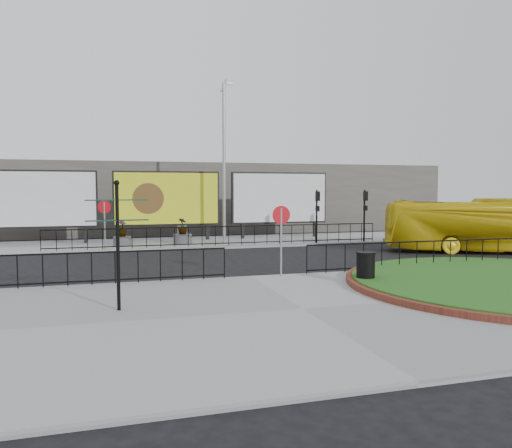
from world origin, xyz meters
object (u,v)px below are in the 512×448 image
object	(u,v)px
litter_bin	(366,268)
lamp_post	(224,160)
planter_b	(183,235)
billboard_mid	(167,199)
bus	(485,226)
planter_a	(122,237)
fingerpost_sign	(118,232)

from	to	relation	value
litter_bin	lamp_post	bearing A→B (deg)	96.89
planter_b	lamp_post	bearing A→B (deg)	0.00
lamp_post	planter_b	distance (m)	4.85
billboard_mid	planter_b	xyz separation A→B (m)	(0.62, -1.97, -2.00)
bus	planter_a	world-z (taller)	bus
lamp_post	bus	world-z (taller)	lamp_post
planter_a	litter_bin	bearing A→B (deg)	-61.69
planter_a	planter_b	bearing A→B (deg)	0.00
lamp_post	bus	xyz separation A→B (m)	(11.76, -7.05, -3.48)
litter_bin	planter_b	bearing A→B (deg)	106.55
fingerpost_sign	lamp_post	bearing A→B (deg)	65.57
litter_bin	billboard_mid	bearing A→B (deg)	106.69
billboard_mid	bus	distance (m)	17.35
lamp_post	bus	distance (m)	14.15
billboard_mid	planter_a	distance (m)	3.85
billboard_mid	planter_b	size ratio (longest dim) A/B	4.30
fingerpost_sign	planter_a	world-z (taller)	fingerpost_sign
fingerpost_sign	planter_b	size ratio (longest dim) A/B	2.27
bus	planter_b	world-z (taller)	bus
lamp_post	planter_a	xyz separation A→B (m)	(-5.64, -0.00, -4.23)
billboard_mid	litter_bin	bearing A→B (deg)	-73.31
planter_a	lamp_post	bearing A→B (deg)	0.00
lamp_post	planter_a	world-z (taller)	lamp_post
lamp_post	litter_bin	size ratio (longest dim) A/B	8.86
billboard_mid	lamp_post	bearing A→B (deg)	-33.25
fingerpost_sign	bus	xyz separation A→B (m)	(17.78, 7.81, -0.74)
billboard_mid	bus	bearing A→B (deg)	-31.42
bus	planter_b	size ratio (longest dim) A/B	6.71
litter_bin	planter_b	distance (m)	14.08
fingerpost_sign	litter_bin	world-z (taller)	fingerpost_sign
litter_bin	planter_a	bearing A→B (deg)	118.31
litter_bin	fingerpost_sign	bearing A→B (deg)	-169.89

